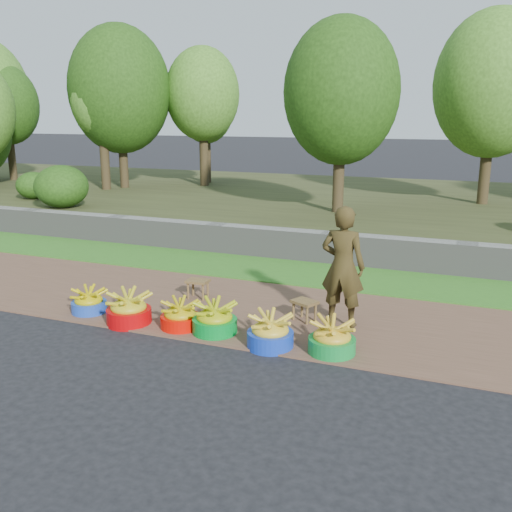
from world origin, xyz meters
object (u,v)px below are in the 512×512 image
at_px(basin_f, 332,339).
at_px(vendor_woman, 343,266).
at_px(basin_d, 215,320).
at_px(stool_right, 305,305).
at_px(stool_left, 198,284).
at_px(basin_b, 129,310).
at_px(basin_c, 180,316).
at_px(basin_e, 270,333).
at_px(basin_a, 89,302).

xyz_separation_m(basin_f, vendor_woman, (-0.12, 0.89, 0.59)).
xyz_separation_m(basin_d, stool_right, (0.87, 0.78, 0.05)).
xyz_separation_m(stool_left, vendor_woman, (2.13, -0.27, 0.53)).
bearing_deg(basin_b, basin_d, 4.90).
height_order(stool_left, stool_right, stool_left).
relative_size(basin_d, stool_left, 1.72).
xyz_separation_m(basin_d, basin_f, (1.44, -0.06, -0.01)).
distance_m(basin_c, stool_left, 1.16).
relative_size(basin_f, vendor_woman, 0.35).
bearing_deg(stool_left, basin_c, -73.06).
height_order(basin_e, vendor_woman, vendor_woman).
relative_size(basin_e, vendor_woman, 0.35).
bearing_deg(stool_right, basin_e, -97.08).
relative_size(basin_b, basin_e, 1.06).
xyz_separation_m(basin_d, basin_e, (0.76, -0.13, -0.00)).
height_order(stool_left, vendor_woman, vendor_woman).
height_order(basin_b, basin_c, basin_b).
bearing_deg(stool_right, vendor_woman, 5.61).
bearing_deg(basin_b, stool_right, 23.67).
distance_m(basin_b, basin_f, 2.58).
xyz_separation_m(basin_c, basin_f, (1.91, -0.05, 0.01)).
distance_m(basin_a, stool_left, 1.50).
relative_size(basin_a, basin_f, 0.88).
xyz_separation_m(basin_c, stool_right, (1.33, 0.79, 0.07)).
distance_m(basin_a, basin_f, 3.30).
height_order(basin_f, vendor_woman, vendor_woman).
xyz_separation_m(basin_a, stool_left, (1.05, 1.06, 0.08)).
bearing_deg(stool_right, basin_d, -138.00).
xyz_separation_m(basin_b, stool_left, (0.34, 1.19, 0.05)).
bearing_deg(basin_b, basin_f, 0.91).
xyz_separation_m(basin_b, vendor_woman, (2.47, 0.93, 0.58)).
relative_size(basin_c, basin_d, 0.90).
xyz_separation_m(basin_c, basin_e, (1.22, -0.13, 0.01)).
distance_m(basin_b, stool_right, 2.20).
xyz_separation_m(basin_a, basin_c, (1.39, -0.04, 0.01)).
height_order(basin_c, vendor_woman, vendor_woman).
bearing_deg(vendor_woman, basin_a, 17.18).
height_order(basin_b, stool_right, basin_b).
relative_size(basin_c, stool_right, 1.31).
bearing_deg(stool_right, stool_left, 169.39).
distance_m(basin_f, vendor_woman, 1.07).
bearing_deg(basin_c, stool_left, 106.94).
bearing_deg(basin_a, basin_f, -1.58).
xyz_separation_m(basin_b, basin_f, (2.58, 0.04, -0.01)).
relative_size(basin_b, vendor_woman, 0.37).
height_order(basin_a, basin_b, basin_b).
bearing_deg(basin_b, basin_a, 169.49).
height_order(basin_f, stool_right, basin_f).
xyz_separation_m(basin_e, vendor_woman, (0.57, 0.96, 0.59)).
bearing_deg(basin_d, stool_right, 42.00).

